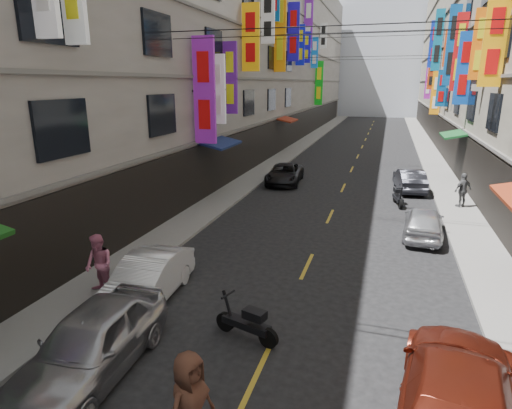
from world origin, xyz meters
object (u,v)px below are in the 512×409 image
Objects in this scene: car_left_far at (285,174)px; pedestrian_crossing at (190,404)px; scooter_far_right at (398,197)px; car_right_far at (409,180)px; scooter_crossing at (247,323)px; car_left_near at (92,343)px; pedestrian_rfar at (463,190)px; car_left_mid at (147,279)px; car_right_mid at (424,222)px; pedestrian_lfar at (99,265)px; car_right_near at (457,392)px.

car_left_far is 20.62m from pedestrian_crossing.
car_right_far is (0.67, 3.49, 0.21)m from scooter_far_right.
scooter_crossing is 0.40× the size of car_left_near.
car_left_near is at bearing 145.19° from scooter_crossing.
pedestrian_rfar is (9.79, -3.01, 0.38)m from car_left_far.
pedestrian_rfar reaches higher than car_left_far.
car_right_mid is at bearing 41.31° from car_left_mid.
pedestrian_lfar reaches higher than car_right_far.
pedestrian_rfar is at bearing -3.80° from pedestrian_crossing.
car_right_mid is at bearing -82.30° from car_right_near.
car_left_far is 19.93m from car_right_near.
car_left_near is at bearing 60.97° from car_right_mid.
pedestrian_crossing is at bearing -160.96° from scooter_crossing.
car_left_near is 0.88× the size of car_right_near.
car_left_mid reaches higher than scooter_far_right.
car_right_far is (7.14, 19.36, -0.10)m from car_left_near.
pedestrian_lfar reaches higher than pedestrian_rfar.
pedestrian_lfar is (-1.40, -0.23, 0.37)m from car_left_mid.
scooter_crossing is at bearing -20.57° from car_left_mid.
pedestrian_crossing reaches higher than scooter_far_right.
car_left_near is at bearing -93.36° from car_left_far.
scooter_far_right is 0.98× the size of pedestrian_lfar.
car_right_far is at bearing -83.80° from car_right_mid.
car_right_near is at bearing -49.26° from pedestrian_crossing.
pedestrian_crossing is at bearing 70.97° from car_right_far.
car_right_near is at bearing 81.49° from scooter_far_right.
scooter_far_right is 17.15m from car_left_near.
scooter_crossing is 4.88m from pedestrian_lfar.
pedestrian_crossing is (-3.57, -17.13, 0.51)m from scooter_far_right.
car_right_far is at bearing 83.34° from pedestrian_lfar.
scooter_far_right is 4.76m from car_right_mid.
scooter_far_right is 0.41× the size of car_left_far.
pedestrian_lfar reaches higher than scooter_far_right.
car_left_near reaches higher than scooter_far_right.
car_left_mid is at bearing 56.95° from car_right_far.
car_left_mid is at bearing -95.35° from car_left_far.
scooter_crossing and scooter_far_right have the same top height.
pedestrian_crossing reaches higher than pedestrian_rfar.
car_left_near is at bearing 20.65° from pedestrian_rfar.
car_right_mid is (7.40, 11.21, -0.11)m from car_left_near.
pedestrian_crossing is (4.91, -4.24, -0.07)m from pedestrian_lfar.
pedestrian_crossing reaches higher than car_left_near.
scooter_far_right is 0.41× the size of car_left_near.
pedestrian_rfar is (2.37, -3.25, 0.33)m from car_right_far.
car_left_far is (-6.75, 3.24, 0.16)m from scooter_far_right.
car_right_near is (4.50, -1.53, 0.29)m from scooter_crossing.
car_left_mid reaches higher than car_left_far.
car_right_near reaches higher than car_left_far.
car_right_far is at bearing 60.74° from car_left_mid.
pedestrian_lfar is at bearing 53.40° from car_right_far.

